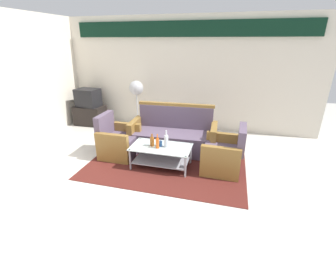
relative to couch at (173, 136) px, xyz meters
The scene contains 14 objects.
ground_plane 1.55m from the couch, 91.06° to the right, with size 14.00×14.00×0.00m, color beige.
wall_back 1.93m from the couch, 91.05° to the left, with size 6.52×0.19×2.80m.
rug 0.69m from the couch, 87.59° to the right, with size 2.94×2.03×0.01m, color #511E19.
couch is the anchor object (origin of this frame).
armchair_left 1.16m from the couch, 152.91° to the right, with size 0.70×0.76×0.85m.
armchair_right 1.23m from the couch, 28.67° to the right, with size 0.72×0.78×0.85m.
coffee_table 0.78m from the couch, 93.23° to the right, with size 1.10×0.60×0.40m.
bottle_orange 0.88m from the couch, 95.79° to the right, with size 0.06×0.06×0.27m.
bottle_clear 0.79m from the couch, 86.12° to the right, with size 0.08×0.08×0.32m.
bottle_brown 0.83m from the couch, 104.97° to the right, with size 0.08×0.08×0.24m.
cup 0.78m from the couch, 95.07° to the right, with size 0.08×0.08×0.10m, color #2659A5.
tv_stand 2.85m from the couch, 158.74° to the left, with size 0.80×0.50×0.52m, color black.
television 2.89m from the couch, 158.69° to the left, with size 0.64×0.50×0.48m.
pedestal_fan 1.79m from the couch, 139.05° to the left, with size 0.36×0.36×1.27m.
Camera 1 is at (1.12, -3.00, 2.22)m, focal length 25.19 mm.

